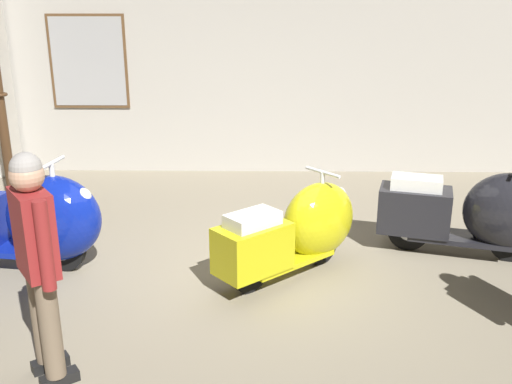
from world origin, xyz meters
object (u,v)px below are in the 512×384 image
(scooter_2, at_px, (479,213))
(visitor_0, at_px, (37,254))
(scooter_0, at_px, (26,220))
(scooter_1, at_px, (300,229))

(scooter_2, xyz_separation_m, visitor_0, (-3.76, -2.14, 0.47))
(scooter_2, bearing_deg, visitor_0, -134.50)
(scooter_0, height_order, visitor_0, visitor_0)
(visitor_0, bearing_deg, scooter_1, 6.99)
(scooter_1, bearing_deg, scooter_0, 137.76)
(visitor_0, bearing_deg, scooter_0, 79.35)
(scooter_0, relative_size, scooter_1, 1.24)
(scooter_2, bearing_deg, scooter_1, -152.33)
(scooter_0, relative_size, visitor_0, 1.14)
(scooter_1, bearing_deg, visitor_0, -178.16)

